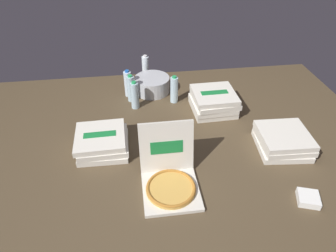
# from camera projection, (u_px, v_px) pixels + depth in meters

# --- Properties ---
(ground_plane) EXTENTS (3.20, 2.40, 0.02)m
(ground_plane) POSITION_uv_depth(u_px,v_px,m) (173.00, 151.00, 2.15)
(ground_plane) COLOR #4C3D28
(open_pizza_box) EXTENTS (0.34, 0.42, 0.36)m
(open_pizza_box) POSITION_uv_depth(u_px,v_px,m) (170.00, 178.00, 1.84)
(open_pizza_box) COLOR silver
(open_pizza_box) RESTS_ON ground_plane
(pizza_stack_right_far) EXTENTS (0.37, 0.36, 0.17)m
(pizza_stack_right_far) POSITION_uv_depth(u_px,v_px,m) (214.00, 101.00, 2.50)
(pizza_stack_right_far) COLOR silver
(pizza_stack_right_far) RESTS_ON ground_plane
(pizza_stack_left_mid) EXTENTS (0.38, 0.38, 0.13)m
(pizza_stack_left_mid) POSITION_uv_depth(u_px,v_px,m) (283.00, 141.00, 2.13)
(pizza_stack_left_mid) COLOR silver
(pizza_stack_left_mid) RESTS_ON ground_plane
(pizza_stack_center_far) EXTENTS (0.37, 0.36, 0.13)m
(pizza_stack_center_far) POSITION_uv_depth(u_px,v_px,m) (102.00, 142.00, 2.12)
(pizza_stack_center_far) COLOR silver
(pizza_stack_center_far) RESTS_ON ground_plane
(ice_bucket) EXTENTS (0.32, 0.32, 0.14)m
(ice_bucket) POSITION_uv_depth(u_px,v_px,m) (152.00, 85.00, 2.76)
(ice_bucket) COLOR #B7BABF
(ice_bucket) RESTS_ON ground_plane
(water_bottle_0) EXTENTS (0.07, 0.07, 0.25)m
(water_bottle_0) POSITION_uv_depth(u_px,v_px,m) (135.00, 95.00, 2.51)
(water_bottle_0) COLOR silver
(water_bottle_0) RESTS_ON ground_plane
(water_bottle_1) EXTENTS (0.07, 0.07, 0.25)m
(water_bottle_1) POSITION_uv_depth(u_px,v_px,m) (174.00, 90.00, 2.59)
(water_bottle_1) COLOR silver
(water_bottle_1) RESTS_ON ground_plane
(water_bottle_2) EXTENTS (0.07, 0.07, 0.25)m
(water_bottle_2) POSITION_uv_depth(u_px,v_px,m) (131.00, 89.00, 2.60)
(water_bottle_2) COLOR silver
(water_bottle_2) RESTS_ON ground_plane
(water_bottle_3) EXTENTS (0.07, 0.07, 0.25)m
(water_bottle_3) POSITION_uv_depth(u_px,v_px,m) (146.00, 68.00, 2.92)
(water_bottle_3) COLOR white
(water_bottle_3) RESTS_ON ground_plane
(water_bottle_4) EXTENTS (0.07, 0.07, 0.25)m
(water_bottle_4) POSITION_uv_depth(u_px,v_px,m) (128.00, 84.00, 2.67)
(water_bottle_4) COLOR silver
(water_bottle_4) RESTS_ON ground_plane
(napkin_pile) EXTENTS (0.15, 0.15, 0.04)m
(napkin_pile) POSITION_uv_depth(u_px,v_px,m) (308.00, 198.00, 1.77)
(napkin_pile) COLOR white
(napkin_pile) RESTS_ON ground_plane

